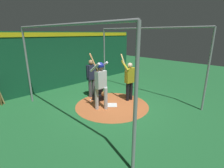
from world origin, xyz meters
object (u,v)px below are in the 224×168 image
(batter, at_px, (101,81))
(umpire, at_px, (91,76))
(visitor, at_px, (129,79))
(baseball_2, at_px, (135,105))
(baseball_1, at_px, (90,100))
(baseball_0, at_px, (135,104))
(catcher, at_px, (99,93))
(home_plate, at_px, (112,105))

(batter, relative_size, umpire, 1.25)
(batter, height_order, visitor, batter)
(umpire, xyz_separation_m, visitor, (1.57, 0.91, -0.00))
(umpire, height_order, baseball_2, umpire)
(baseball_1, bearing_deg, baseball_0, 31.37)
(batter, height_order, baseball_1, batter)
(batter, relative_size, catcher, 2.39)
(batter, xyz_separation_m, visitor, (0.18, 1.55, -0.17))
(baseball_1, bearing_deg, batter, -11.62)
(baseball_0, distance_m, baseball_2, 0.03)
(home_plate, xyz_separation_m, catcher, (-0.82, -0.02, 0.35))
(visitor, bearing_deg, baseball_2, -18.57)
(batter, distance_m, umpire, 1.54)
(umpire, relative_size, baseball_1, 24.09)
(home_plate, relative_size, visitor, 0.20)
(catcher, xyz_separation_m, umpire, (-0.62, 0.10, 0.64))
(umpire, height_order, baseball_1, umpire)
(catcher, xyz_separation_m, baseball_2, (1.52, 0.68, -0.32))
(batter, distance_m, visitor, 1.57)
(catcher, bearing_deg, home_plate, 1.66)
(umpire, bearing_deg, baseball_1, -46.22)
(catcher, xyz_separation_m, baseball_0, (1.54, 0.71, -0.32))
(visitor, height_order, baseball_2, visitor)
(baseball_0, bearing_deg, baseball_1, -148.63)
(baseball_1, bearing_deg, visitor, 49.66)
(umpire, bearing_deg, batter, -24.79)
(umpire, distance_m, visitor, 1.81)
(home_plate, xyz_separation_m, batter, (-0.06, -0.57, 1.16))
(umpire, xyz_separation_m, baseball_2, (2.14, 0.59, -0.96))
(umpire, bearing_deg, visitor, 30.00)
(batter, bearing_deg, baseball_2, 58.28)
(catcher, bearing_deg, batter, -35.37)
(baseball_1, bearing_deg, baseball_2, 30.87)
(visitor, height_order, baseball_0, visitor)
(baseball_0, bearing_deg, batter, -121.64)
(batter, xyz_separation_m, baseball_1, (-0.96, 0.20, -1.13))
(home_plate, relative_size, baseball_0, 5.68)
(visitor, xyz_separation_m, baseball_0, (0.59, -0.29, -0.96))
(umpire, bearing_deg, baseball_2, 15.28)
(batter, bearing_deg, baseball_1, 168.38)
(baseball_0, bearing_deg, baseball_2, -118.52)
(batter, xyz_separation_m, catcher, (-0.76, 0.54, -0.81))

